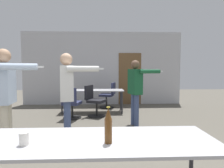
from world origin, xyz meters
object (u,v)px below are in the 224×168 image
beer_bottle (108,126)px  drink_cup (24,139)px  person_right_polo (136,86)px  office_chair_near_pushed (71,104)px  person_far_watching (6,91)px  person_left_plaid (67,89)px  office_chair_side_rolled (108,96)px  office_chair_far_right (94,102)px

beer_bottle → drink_cup: size_ratio=2.96×
person_right_polo → office_chair_near_pushed: size_ratio=1.82×
person_right_polo → office_chair_near_pushed: bearing=-130.9°
person_right_polo → person_far_watching: (-2.42, -1.58, 0.07)m
person_right_polo → beer_bottle: person_right_polo is taller
beer_bottle → office_chair_near_pushed: bearing=104.1°
person_left_plaid → office_chair_side_rolled: bearing=154.2°
office_chair_near_pushed → beer_bottle: bearing=-64.3°
person_right_polo → office_chair_side_rolled: 2.46m
drink_cup → office_chair_side_rolled: bearing=80.5°
person_left_plaid → beer_bottle: size_ratio=5.03×
office_chair_near_pushed → person_right_polo: bearing=-11.0°
person_right_polo → office_chair_far_right: person_right_polo is taller
office_chair_far_right → beer_bottle: beer_bottle is taller
person_left_plaid → office_chair_side_rolled: person_left_plaid is taller
office_chair_near_pushed → office_chair_far_right: 0.71m
person_left_plaid → office_chair_far_right: size_ratio=1.85×
office_chair_side_rolled → office_chair_far_right: office_chair_far_right is taller
person_right_polo → office_chair_far_right: bearing=-151.3°
person_left_plaid → beer_bottle: bearing=8.4°
person_far_watching → drink_cup: (0.89, -1.55, -0.27)m
person_far_watching → beer_bottle: (1.66, -1.54, -0.16)m
office_chair_near_pushed → office_chair_side_rolled: bearing=67.0°
person_far_watching → office_chair_far_right: 2.98m
office_chair_side_rolled → drink_cup: size_ratio=7.99×
office_chair_near_pushed → beer_bottle: size_ratio=2.64×
beer_bottle → person_right_polo: bearing=76.3°
person_left_plaid → drink_cup: bearing=-13.1°
person_right_polo → office_chair_side_rolled: size_ratio=1.78×
office_chair_near_pushed → beer_bottle: beer_bottle is taller
person_far_watching → office_chair_far_right: size_ratio=1.89×
person_left_plaid → office_chair_far_right: 2.28m
person_right_polo → office_chair_near_pushed: (-1.72, 0.72, -0.58)m
person_far_watching → person_right_polo: bearing=116.0°
drink_cup → office_chair_near_pushed: bearing=92.9°
office_chair_side_rolled → beer_bottle: size_ratio=2.70×
person_left_plaid → beer_bottle: (0.72, -1.97, -0.15)m
office_chair_side_rolled → beer_bottle: 5.46m
person_right_polo → office_chair_side_rolled: person_right_polo is taller
office_chair_side_rolled → office_chair_near_pushed: 1.94m
drink_cup → person_left_plaid: bearing=88.7°
office_chair_near_pushed → drink_cup: office_chair_near_pushed is taller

